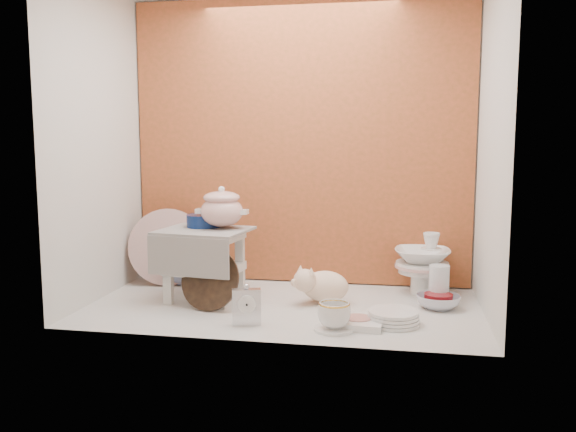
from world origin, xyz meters
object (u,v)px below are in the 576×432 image
step_stool (205,265)px  porcelain_tower (422,263)px  dinner_plate_stack (393,317)px  crystal_bowl (438,302)px  floral_platter (168,247)px  gold_rim_teacup (334,315)px  soup_tureen (222,207)px  mantel_clock (247,305)px  blue_white_vase (184,258)px  plush_pig (325,286)px

step_stool → porcelain_tower: bearing=23.8°
dinner_plate_stack → crystal_bowl: crystal_bowl is taller
floral_platter → step_stool: bearing=-42.9°
dinner_plate_stack → porcelain_tower: size_ratio=0.71×
step_stool → gold_rim_teacup: size_ratio=3.02×
step_stool → soup_tureen: (0.07, 0.05, 0.27)m
gold_rim_teacup → crystal_bowl: bearing=43.0°
mantel_clock → crystal_bowl: size_ratio=0.87×
step_stool → crystal_bowl: size_ratio=2.02×
soup_tureen → crystal_bowl: soup_tureen is taller
blue_white_vase → crystal_bowl: bearing=-11.4°
step_stool → porcelain_tower: size_ratio=1.28×
mantel_clock → gold_rim_teacup: size_ratio=1.30×
gold_rim_teacup → floral_platter: bearing=146.8°
blue_white_vase → dinner_plate_stack: bearing=-26.0°
mantel_clock → plush_pig: (0.28, 0.39, -0.00)m
mantel_clock → crystal_bowl: bearing=10.8°
gold_rim_teacup → porcelain_tower: porcelain_tower is taller
step_stool → dinner_plate_stack: bearing=-6.6°
mantel_clock → dinner_plate_stack: 0.62m
step_stool → dinner_plate_stack: step_stool is taller
mantel_clock → floral_platter: bearing=117.9°
dinner_plate_stack → crystal_bowl: size_ratio=1.11×
floral_platter → dinner_plate_stack: bearing=-22.8°
gold_rim_teacup → dinner_plate_stack: size_ratio=0.60×
mantel_clock → dinner_plate_stack: mantel_clock is taller
gold_rim_teacup → mantel_clock: bearing=179.0°
porcelain_tower → soup_tureen: bearing=-165.1°
floral_platter → gold_rim_teacup: size_ratio=3.07×
step_stool → blue_white_vase: bearing=132.7°
dinner_plate_stack → plush_pig: bearing=139.4°
soup_tureen → crystal_bowl: 1.10m
soup_tureen → crystal_bowl: (1.02, 0.01, -0.42)m
floral_platter → dinner_plate_stack: (1.19, -0.50, -0.17)m
step_stool → dinner_plate_stack: 0.93m
floral_platter → blue_white_vase: floral_platter is taller
step_stool → soup_tureen: 0.29m
gold_rim_teacup → porcelain_tower: bearing=60.4°
plush_pig → gold_rim_teacup: size_ratio=2.09×
porcelain_tower → dinner_plate_stack: bearing=-104.3°
soup_tureen → crystal_bowl: bearing=0.5°
step_stool → porcelain_tower: step_stool is taller
step_stool → floral_platter: (-0.30, 0.28, 0.03)m
soup_tureen → blue_white_vase: soup_tureen is taller
blue_white_vase → mantel_clock: size_ratio=1.57×
plush_pig → porcelain_tower: bearing=20.8°
porcelain_tower → plush_pig: bearing=-151.1°
soup_tureen → porcelain_tower: bearing=14.9°
step_stool → blue_white_vase: size_ratio=1.48×
gold_rim_teacup → blue_white_vase: bearing=142.9°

